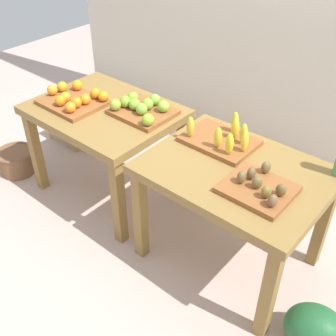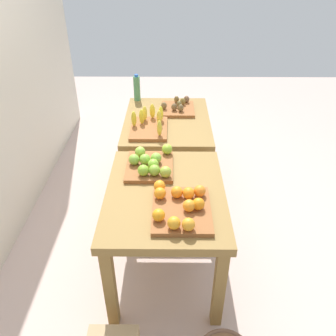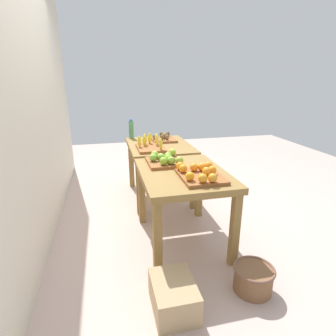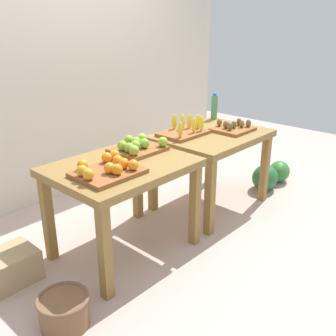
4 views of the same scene
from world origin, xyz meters
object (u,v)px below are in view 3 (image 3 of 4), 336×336
display_table_right (159,152)px  orange_bin (200,174)px  banana_crate (150,145)px  kiwi_bin (164,139)px  display_table_left (183,182)px  apple_bin (165,160)px  wicker_basket (253,278)px  water_bottle (131,129)px  watermelon_pile (163,168)px  cardboard_produce_box (174,296)px

display_table_right → orange_bin: 1.34m
banana_crate → kiwi_bin: 0.48m
display_table_left → apple_bin: (0.27, 0.11, 0.15)m
wicker_basket → display_table_left: bearing=23.7°
orange_bin → water_bottle: bearing=13.0°
kiwi_bin → wicker_basket: bearing=-173.3°
kiwi_bin → watermelon_pile: bearing=-10.9°
orange_bin → watermelon_pile: size_ratio=0.67×
water_bottle → wicker_basket: (-2.38, -0.67, -0.77)m
display_table_right → kiwi_bin: 0.26m
display_table_right → orange_bin: size_ratio=2.24×
water_bottle → wicker_basket: size_ratio=0.86×
cardboard_produce_box → orange_bin: bearing=-32.2°
water_bottle → cardboard_produce_box: water_bottle is taller
watermelon_pile → wicker_basket: size_ratio=2.17×
display_table_right → cardboard_produce_box: 2.05m
display_table_left → orange_bin: bearing=-154.9°
display_table_right → cardboard_produce_box: size_ratio=2.60×
orange_bin → wicker_basket: size_ratio=1.46×
orange_bin → watermelon_pile: bearing=-3.4°
watermelon_pile → wicker_basket: bearing=-177.4°
display_table_right → water_bottle: water_bottle is taller
cardboard_produce_box → wicker_basket: bearing=-86.6°
kiwi_bin → water_bottle: (0.26, 0.42, 0.10)m
wicker_basket → cardboard_produce_box: 0.65m
orange_bin → banana_crate: size_ratio=1.06×
orange_bin → cardboard_produce_box: size_ratio=1.16×
water_bottle → wicker_basket: bearing=-164.3°
display_table_right → water_bottle: 0.61m
cardboard_produce_box → display_table_right: bearing=-8.7°
watermelon_pile → cardboard_produce_box: (-2.80, 0.53, -0.01)m
watermelon_pile → water_bottle: bearing=124.7°
display_table_left → display_table_right: size_ratio=1.00×
apple_bin → banana_crate: size_ratio=0.92×
display_table_left → water_bottle: bearing=11.3°
wicker_basket → apple_bin: bearing=23.5°
display_table_right → watermelon_pile: display_table_right is taller
display_table_left → wicker_basket: (-0.80, -0.35, -0.53)m
display_table_right → wicker_basket: display_table_right is taller
display_table_left → cardboard_produce_box: 1.03m
kiwi_bin → apple_bin: bearing=168.4°
watermelon_pile → banana_crate: bearing=160.1°
apple_bin → watermelon_pile: apple_bin is taller
apple_bin → water_bottle: (1.31, 0.20, 0.09)m
watermelon_pile → wicker_basket: (-2.76, -0.12, -0.02)m
display_table_right → water_bottle: size_ratio=3.80×
display_table_left → watermelon_pile: size_ratio=1.50×
display_table_right → orange_bin: orange_bin is taller
display_table_left → display_table_right: 1.12m
banana_crate → water_bottle: size_ratio=1.61×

